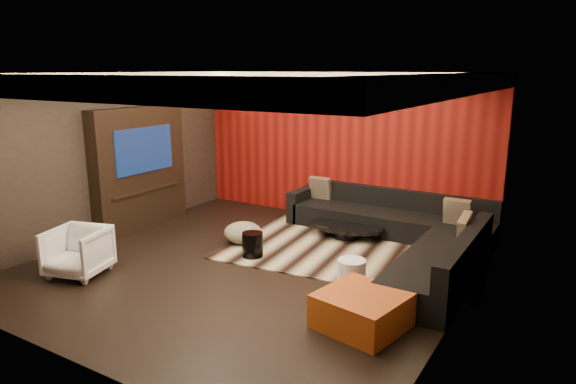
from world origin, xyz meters
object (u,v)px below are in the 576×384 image
Objects in this scene: white_side_table at (351,277)px; coffee_table at (346,231)px; orange_ottoman at (362,310)px; armchair at (78,252)px; drum_stool at (253,245)px; sectional_sofa at (405,235)px.

coffee_table is at bearing 116.41° from white_side_table.
orange_ottoman is 4.10m from armchair.
white_side_table is at bearing -12.47° from drum_stool.
sectional_sofa is at bearing -4.36° from coffee_table.
coffee_table is 4.31m from armchair.
coffee_table is 2.27m from white_side_table.
white_side_table is 0.13× the size of sectional_sofa.
orange_ottoman is (2.32, -1.15, -0.01)m from drum_stool.
coffee_table is at bearing 62.54° from drum_stool.
coffee_table is 1.83m from drum_stool.
sectional_sofa is (3.62, 3.38, -0.08)m from armchair.
sectional_sofa is at bearing 98.72° from orange_ottoman.
armchair is at bearing -126.46° from coffee_table.
sectional_sofa reaches higher than white_side_table.
sectional_sofa is at bearing 38.85° from drum_stool.
drum_stool is 2.52m from armchair.
armchair is at bearing -170.32° from orange_ottoman.
drum_stool is at bearing -141.15° from sectional_sofa.
white_side_table is 0.52× the size of orange_ottoman.
armchair reaches higher than white_side_table.
armchair is 0.21× the size of sectional_sofa.
sectional_sofa reaches higher than coffee_table.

